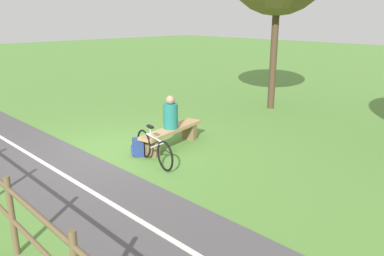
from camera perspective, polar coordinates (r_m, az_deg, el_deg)
The scene contains 7 objects.
ground_plane at distance 9.41m, azimuth -11.37°, elevation -3.46°, with size 80.00×80.00×0.00m, color #548438.
paved_path at distance 5.69m, azimuth -1.70°, elevation -17.01°, with size 2.07×36.00×0.02m, color #4C494C.
path_centre_line at distance 5.69m, azimuth -1.70°, elevation -16.93°, with size 0.10×32.00×0.00m, color silver.
bench at distance 9.47m, azimuth -3.01°, elevation -0.81°, with size 2.10×0.84×0.49m.
person_seated at distance 9.31m, azimuth -3.19°, elevation 2.02°, with size 0.42×0.42×0.81m.
bicycle at distance 8.44m, azimuth -5.65°, elevation -3.04°, with size 0.34×1.61×0.83m.
backpack at distance 9.05m, azimuth -8.03°, elevation -2.84°, with size 0.39×0.43×0.38m.
Camera 1 is at (4.69, 7.53, 3.14)m, focal length 36.07 mm.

